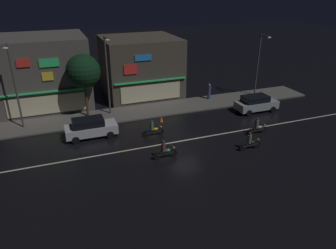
# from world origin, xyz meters

# --- Properties ---
(ground_plane) EXTENTS (140.00, 140.00, 0.00)m
(ground_plane) POSITION_xyz_m (0.00, 0.00, 0.00)
(ground_plane) COLOR black
(lane_divider_stripe) EXTENTS (33.35, 0.16, 0.01)m
(lane_divider_stripe) POSITION_xyz_m (0.00, 0.00, 0.01)
(lane_divider_stripe) COLOR beige
(lane_divider_stripe) RESTS_ON ground
(sidewalk_far) EXTENTS (35.10, 3.80, 0.14)m
(sidewalk_far) POSITION_xyz_m (0.00, 7.37, 0.07)
(sidewalk_far) COLOR #5B5954
(sidewalk_far) RESTS_ON ground
(storefront_left_block) EXTENTS (8.25, 7.89, 6.53)m
(storefront_left_block) POSITION_xyz_m (-0.00, 13.14, 3.26)
(storefront_left_block) COLOR #4C443A
(storefront_left_block) RESTS_ON ground
(storefront_center_block) EXTENTS (9.02, 7.97, 7.23)m
(storefront_center_block) POSITION_xyz_m (-10.53, 13.18, 3.61)
(storefront_center_block) COLOR #56514C
(storefront_center_block) RESTS_ON ground
(streetlamp_west) EXTENTS (0.44, 1.64, 7.46)m
(streetlamp_west) POSITION_xyz_m (-12.75, 7.14, 4.52)
(streetlamp_west) COLOR #47494C
(streetlamp_west) RESTS_ON sidewalk_far
(streetlamp_mid) EXTENTS (0.44, 1.64, 7.54)m
(streetlamp_mid) POSITION_xyz_m (-4.75, 7.69, 4.56)
(streetlamp_mid) COLOR #47494C
(streetlamp_mid) RESTS_ON sidewalk_far
(streetlamp_east) EXTENTS (0.44, 1.64, 6.86)m
(streetlamp_east) POSITION_xyz_m (12.12, 7.50, 4.21)
(streetlamp_east) COLOR #47494C
(streetlamp_east) RESTS_ON sidewalk_far
(pedestrian_on_sidewalk) EXTENTS (0.36, 0.36, 1.74)m
(pedestrian_on_sidewalk) POSITION_xyz_m (6.45, 8.27, 0.94)
(pedestrian_on_sidewalk) COLOR #334766
(pedestrian_on_sidewalk) RESTS_ON sidewalk_far
(street_tree) EXTENTS (3.17, 3.17, 6.03)m
(street_tree) POSITION_xyz_m (-6.92, 7.99, 4.57)
(street_tree) COLOR #473323
(street_tree) RESTS_ON sidewalk_far
(parked_car_near_kerb) EXTENTS (4.30, 1.98, 1.67)m
(parked_car_near_kerb) POSITION_xyz_m (-7.27, 3.48, 0.87)
(parked_car_near_kerb) COLOR silver
(parked_car_near_kerb) RESTS_ON ground
(parked_car_trailing) EXTENTS (4.30, 1.98, 1.67)m
(parked_car_trailing) POSITION_xyz_m (9.35, 3.53, 0.87)
(parked_car_trailing) COLOR #9EA0A5
(parked_car_trailing) RESTS_ON ground
(motorcycle_lead) EXTENTS (1.90, 0.60, 1.52)m
(motorcycle_lead) POSITION_xyz_m (-2.64, -2.14, 0.63)
(motorcycle_lead) COLOR black
(motorcycle_lead) RESTS_ON ground
(motorcycle_following) EXTENTS (1.90, 0.60, 1.52)m
(motorcycle_following) POSITION_xyz_m (4.10, -3.23, 0.63)
(motorcycle_following) COLOR black
(motorcycle_following) RESTS_ON ground
(motorcycle_opposite_lane) EXTENTS (1.90, 0.60, 1.52)m
(motorcycle_opposite_lane) POSITION_xyz_m (6.29, -1.06, 0.63)
(motorcycle_opposite_lane) COLOR black
(motorcycle_opposite_lane) RESTS_ON ground
(motorcycle_trailing_far) EXTENTS (1.90, 0.60, 1.52)m
(motorcycle_trailing_far) POSITION_xyz_m (-2.28, 1.75, 0.63)
(motorcycle_trailing_far) COLOR black
(motorcycle_trailing_far) RESTS_ON ground
(traffic_cone) EXTENTS (0.36, 0.36, 0.55)m
(traffic_cone) POSITION_xyz_m (-0.59, 4.40, 0.28)
(traffic_cone) COLOR orange
(traffic_cone) RESTS_ON ground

